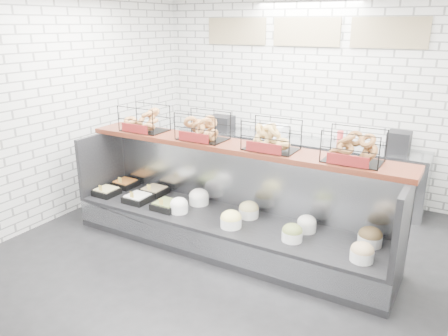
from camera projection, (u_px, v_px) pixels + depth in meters
The scene contains 5 objects.
ground at pixel (213, 257), 5.14m from camera, with size 5.50×5.50×0.00m, color black.
room_shell at pixel (239, 75), 4.99m from camera, with size 5.02×5.51×3.01m.
display_case at pixel (228, 221), 5.32m from camera, with size 4.00×0.90×1.20m.
bagel_shelf at pixel (235, 135), 5.13m from camera, with size 4.10×0.50×0.40m.
prep_counter at pixel (292, 165), 6.99m from camera, with size 4.00×0.60×1.20m.
Camera 1 is at (2.40, -3.87, 2.62)m, focal length 35.00 mm.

